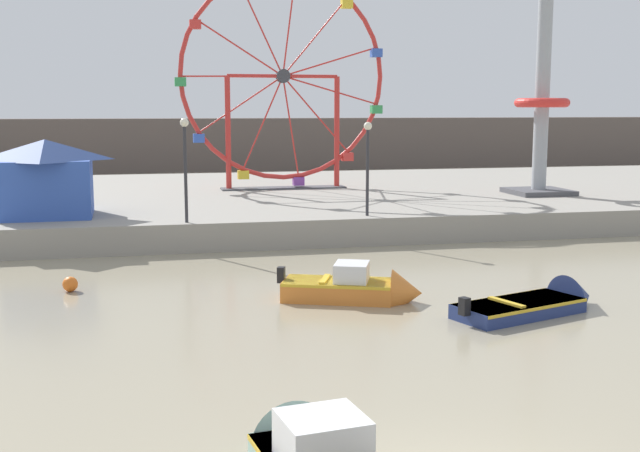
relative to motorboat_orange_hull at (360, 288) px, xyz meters
The scene contains 10 objects.
quay_promenade 19.83m from the motorboat_orange_hull, 95.05° to the left, with size 110.00×22.95×1.09m, color gray.
distant_town_skyline 47.06m from the motorboat_orange_hull, 92.13° to the left, with size 140.00×3.00×4.40m, color #564C47.
motorboat_orange_hull is the anchor object (origin of this frame).
motorboat_navy_blue 4.93m from the motorboat_orange_hull, 25.33° to the right, with size 4.65×2.75×1.34m.
ferris_wheel_red_frame 21.25m from the motorboat_orange_hull, 85.98° to the left, with size 10.82×1.20×11.14m.
drop_tower_steel_tower 20.58m from the motorboat_orange_hull, 48.52° to the left, with size 2.80×2.80×11.10m.
carnival_booth_blue_tent 15.15m from the motorboat_orange_hull, 129.01° to the left, with size 3.79×3.54×3.00m.
promenade_lamp_near 10.07m from the motorboat_orange_hull, 72.95° to the left, with size 0.32×0.32×3.66m.
promenade_lamp_far 10.27m from the motorboat_orange_hull, 115.76° to the left, with size 0.32×0.32×3.83m.
mooring_buoy_orange 8.44m from the motorboat_orange_hull, 159.95° to the left, with size 0.44×0.44×0.44m, color orange.
Camera 1 is at (-4.01, -9.23, 5.30)m, focal length 44.73 mm.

